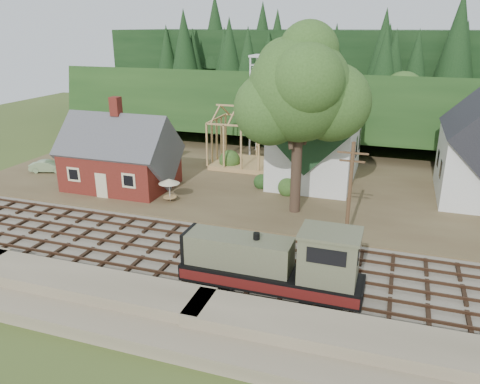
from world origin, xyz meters
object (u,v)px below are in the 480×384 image
(car_blue, at_px, (155,182))
(patio_set, at_px, (169,182))
(car_green, at_px, (48,166))
(locomotive, at_px, (277,264))

(car_blue, distance_m, patio_set, 4.29)
(car_blue, height_order, car_green, car_blue)
(locomotive, distance_m, patio_set, 17.72)
(locomotive, relative_size, car_green, 2.80)
(patio_set, bearing_deg, car_green, 167.00)
(locomotive, relative_size, patio_set, 5.12)
(car_green, relative_size, patio_set, 1.83)
(car_blue, distance_m, car_green, 13.99)
(car_blue, height_order, patio_set, patio_set)
(locomotive, xyz_separation_m, car_green, (-30.23, 15.66, -1.05))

